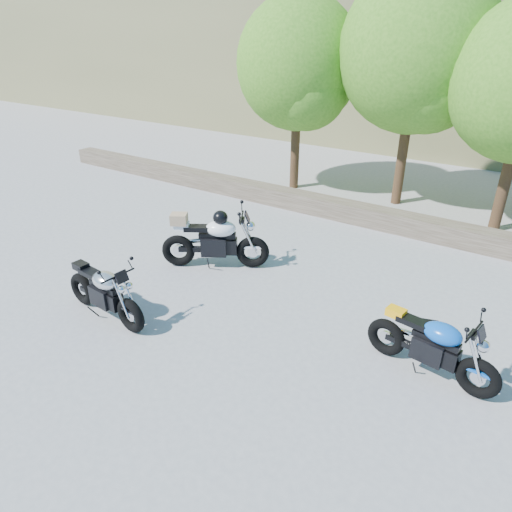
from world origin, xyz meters
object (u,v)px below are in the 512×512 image
at_px(backpack, 426,335).
at_px(silver_bike, 104,293).
at_px(blue_bike, 432,347).
at_px(white_bike, 214,240).

bearing_deg(backpack, silver_bike, -171.90).
bearing_deg(blue_bike, backpack, 116.74).
distance_m(white_bike, blue_bike, 4.94).
relative_size(blue_bike, backpack, 4.69).
distance_m(white_bike, backpack, 4.64).
bearing_deg(silver_bike, blue_bike, 22.15).
bearing_deg(blue_bike, silver_bike, -153.78).
height_order(silver_bike, backpack, silver_bike).
xyz_separation_m(white_bike, blue_bike, (4.85, -0.94, -0.14)).
height_order(white_bike, blue_bike, white_bike).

